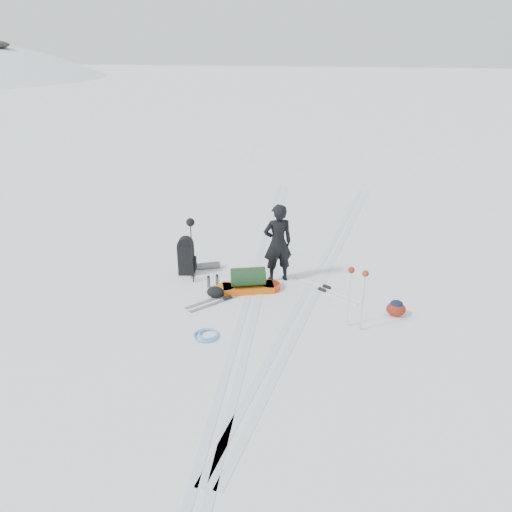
% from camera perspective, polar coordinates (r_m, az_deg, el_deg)
% --- Properties ---
extents(ground, '(200.00, 200.00, 0.00)m').
position_cam_1_polar(ground, '(10.67, -0.37, -4.96)').
color(ground, white).
rests_on(ground, ground).
extents(ski_tracks, '(3.38, 17.97, 0.01)m').
position_cam_1_polar(ski_tracks, '(11.35, 3.54, -3.15)').
color(ski_tracks, silver).
rests_on(ski_tracks, ground).
extents(skier, '(0.79, 0.67, 1.82)m').
position_cam_1_polar(skier, '(11.15, 2.50, 1.48)').
color(skier, black).
rests_on(skier, ground).
extents(pulk_sled, '(1.48, 0.84, 0.55)m').
position_cam_1_polar(pulk_sled, '(10.93, -0.90, -3.00)').
color(pulk_sled, '#DE570D').
rests_on(pulk_sled, ground).
extents(expedition_rucksack, '(0.90, 0.72, 0.92)m').
position_cam_1_polar(expedition_rucksack, '(11.77, -7.68, -0.06)').
color(expedition_rucksack, black).
rests_on(expedition_rucksack, ground).
extents(ski_poles_black, '(0.19, 0.22, 1.52)m').
position_cam_1_polar(ski_poles_black, '(11.04, -7.47, 2.95)').
color(ski_poles_black, black).
rests_on(ski_poles_black, ground).
extents(ski_poles_silver, '(0.38, 0.23, 1.25)m').
position_cam_1_polar(ski_poles_silver, '(9.36, 11.55, -2.56)').
color(ski_poles_silver, silver).
rests_on(ski_poles_silver, ground).
extents(touring_skis_grey, '(1.43, 1.53, 0.07)m').
position_cam_1_polar(touring_skis_grey, '(10.74, -3.57, -4.73)').
color(touring_skis_grey, gray).
rests_on(touring_skis_grey, ground).
extents(touring_skis_white, '(1.68, 1.17, 0.07)m').
position_cam_1_polar(touring_skis_white, '(11.15, 7.82, -3.78)').
color(touring_skis_white, silver).
rests_on(touring_skis_white, ground).
extents(rope_coil, '(0.61, 0.61, 0.06)m').
position_cam_1_polar(rope_coil, '(9.46, -5.64, -8.95)').
color(rope_coil, '#5C97E1').
rests_on(rope_coil, ground).
extents(small_daypack, '(0.47, 0.41, 0.33)m').
position_cam_1_polar(small_daypack, '(10.39, 15.71, -5.75)').
color(small_daypack, maroon).
rests_on(small_daypack, ground).
extents(thermos_pair, '(0.23, 0.22, 0.28)m').
position_cam_1_polar(thermos_pair, '(11.20, -4.97, -2.85)').
color(thermos_pair, '#53565A').
rests_on(thermos_pair, ground).
extents(stuff_sack, '(0.41, 0.33, 0.24)m').
position_cam_1_polar(stuff_sack, '(10.74, -4.67, -4.13)').
color(stuff_sack, black).
rests_on(stuff_sack, ground).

